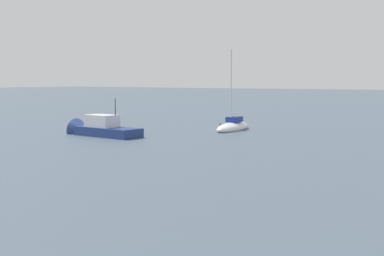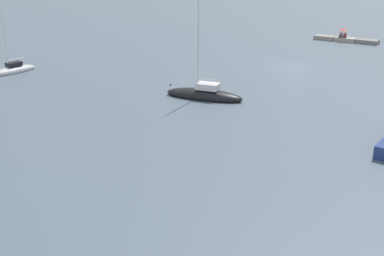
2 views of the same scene
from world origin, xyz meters
name	(u,v)px [view 1 (image 1 of 2)]	position (x,y,z in m)	size (l,w,h in m)	color
sailboat_white_outer	(233,127)	(-26.48, 23.75, 0.33)	(6.91, 2.78, 8.38)	silver
motorboat_navy_near	(99,130)	(-15.11, 16.26, 0.46)	(2.75, 7.82, 4.32)	navy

